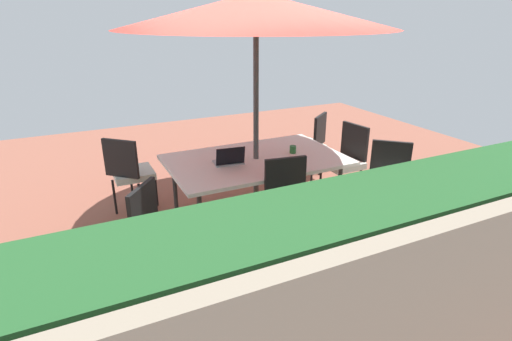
{
  "coord_description": "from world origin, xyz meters",
  "views": [
    {
      "loc": [
        1.92,
        3.97,
        2.33
      ],
      "look_at": [
        0.0,
        0.0,
        0.6
      ],
      "focal_mm": 28.52,
      "sensor_mm": 36.0,
      "label": 1
    }
  ],
  "objects_px": {
    "chair_southwest": "(310,142)",
    "laptop": "(229,160)",
    "chair_northeast": "(161,233)",
    "chair_west": "(345,158)",
    "chair_southeast": "(130,170)",
    "cup": "(293,149)",
    "dining_table": "(256,162)",
    "patio_umbrella": "(256,12)",
    "chair_north": "(290,203)",
    "chair_northwest": "(388,181)"
  },
  "relations": [
    {
      "from": "chair_southeast",
      "to": "chair_southwest",
      "type": "xyz_separation_m",
      "value": [
        -2.56,
        -0.01,
        0.0
      ]
    },
    {
      "from": "cup",
      "to": "laptop",
      "type": "bearing_deg",
      "value": 0.85
    },
    {
      "from": "laptop",
      "to": "chair_southeast",
      "type": "bearing_deg",
      "value": -33.41
    },
    {
      "from": "chair_southeast",
      "to": "chair_northwest",
      "type": "bearing_deg",
      "value": -168.73
    },
    {
      "from": "dining_table",
      "to": "chair_west",
      "type": "xyz_separation_m",
      "value": [
        -1.3,
        -0.02,
        -0.16
      ]
    },
    {
      "from": "chair_northeast",
      "to": "chair_southwest",
      "type": "xyz_separation_m",
      "value": [
        -2.57,
        -1.65,
        0.0
      ]
    },
    {
      "from": "patio_umbrella",
      "to": "chair_northeast",
      "type": "distance_m",
      "value": 2.38
    },
    {
      "from": "dining_table",
      "to": "laptop",
      "type": "xyz_separation_m",
      "value": [
        0.35,
        0.04,
        0.09
      ]
    },
    {
      "from": "chair_southwest",
      "to": "chair_north",
      "type": "relative_size",
      "value": 1.0
    },
    {
      "from": "dining_table",
      "to": "chair_southeast",
      "type": "relative_size",
      "value": 2.04
    },
    {
      "from": "chair_northeast",
      "to": "chair_west",
      "type": "xyz_separation_m",
      "value": [
        -2.63,
        -0.88,
        0.0
      ]
    },
    {
      "from": "cup",
      "to": "chair_southeast",
      "type": "bearing_deg",
      "value": -24.25
    },
    {
      "from": "chair_north",
      "to": "patio_umbrella",
      "type": "bearing_deg",
      "value": 96.8
    },
    {
      "from": "chair_northeast",
      "to": "chair_north",
      "type": "distance_m",
      "value": 1.3
    },
    {
      "from": "chair_southeast",
      "to": "chair_north",
      "type": "xyz_separation_m",
      "value": [
        -1.28,
        1.61,
        0.0
      ]
    },
    {
      "from": "cup",
      "to": "chair_west",
      "type": "bearing_deg",
      "value": -177.16
    },
    {
      "from": "chair_west",
      "to": "chair_northwest",
      "type": "relative_size",
      "value": 1.0
    },
    {
      "from": "laptop",
      "to": "cup",
      "type": "height_order",
      "value": "laptop"
    },
    {
      "from": "chair_west",
      "to": "dining_table",
      "type": "bearing_deg",
      "value": -96.85
    },
    {
      "from": "dining_table",
      "to": "chair_north",
      "type": "relative_size",
      "value": 2.04
    },
    {
      "from": "chair_southwest",
      "to": "cup",
      "type": "xyz_separation_m",
      "value": [
        0.77,
        0.81,
        0.25
      ]
    },
    {
      "from": "chair_west",
      "to": "chair_southwest",
      "type": "height_order",
      "value": "same"
    },
    {
      "from": "chair_southwest",
      "to": "cup",
      "type": "relative_size",
      "value": 10.71
    },
    {
      "from": "dining_table",
      "to": "chair_southeast",
      "type": "xyz_separation_m",
      "value": [
        1.31,
        -0.78,
        -0.16
      ]
    },
    {
      "from": "chair_southwest",
      "to": "cup",
      "type": "bearing_deg",
      "value": 8.89
    },
    {
      "from": "chair_southeast",
      "to": "cup",
      "type": "xyz_separation_m",
      "value": [
        -1.78,
        0.8,
        0.25
      ]
    },
    {
      "from": "chair_northwest",
      "to": "cup",
      "type": "bearing_deg",
      "value": 176.09
    },
    {
      "from": "patio_umbrella",
      "to": "chair_southeast",
      "type": "xyz_separation_m",
      "value": [
        1.31,
        -0.78,
        -1.78
      ]
    },
    {
      "from": "chair_west",
      "to": "chair_southwest",
      "type": "relative_size",
      "value": 1.0
    },
    {
      "from": "patio_umbrella",
      "to": "chair_northeast",
      "type": "height_order",
      "value": "patio_umbrella"
    },
    {
      "from": "chair_west",
      "to": "chair_southwest",
      "type": "xyz_separation_m",
      "value": [
        0.05,
        -0.77,
        0.0
      ]
    },
    {
      "from": "chair_north",
      "to": "cup",
      "type": "distance_m",
      "value": 0.98
    },
    {
      "from": "chair_southwest",
      "to": "chair_north",
      "type": "xyz_separation_m",
      "value": [
        1.27,
        1.62,
        0.0
      ]
    },
    {
      "from": "chair_northwest",
      "to": "chair_southeast",
      "type": "relative_size",
      "value": 1.0
    },
    {
      "from": "laptop",
      "to": "chair_north",
      "type": "bearing_deg",
      "value": 119.37
    },
    {
      "from": "chair_southeast",
      "to": "laptop",
      "type": "relative_size",
      "value": 2.82
    },
    {
      "from": "laptop",
      "to": "patio_umbrella",
      "type": "bearing_deg",
      "value": -167.24
    },
    {
      "from": "chair_west",
      "to": "chair_southwest",
      "type": "bearing_deg",
      "value": 176.23
    },
    {
      "from": "patio_umbrella",
      "to": "cup",
      "type": "height_order",
      "value": "patio_umbrella"
    },
    {
      "from": "chair_west",
      "to": "cup",
      "type": "height_order",
      "value": "chair_west"
    },
    {
      "from": "chair_southwest",
      "to": "laptop",
      "type": "bearing_deg",
      "value": -10.24
    },
    {
      "from": "patio_umbrella",
      "to": "chair_southeast",
      "type": "bearing_deg",
      "value": -30.87
    },
    {
      "from": "chair_north",
      "to": "chair_northwest",
      "type": "bearing_deg",
      "value": 8.16
    },
    {
      "from": "chair_southeast",
      "to": "chair_southwest",
      "type": "relative_size",
      "value": 1.0
    },
    {
      "from": "chair_northwest",
      "to": "chair_southwest",
      "type": "distance_m",
      "value": 1.62
    },
    {
      "from": "dining_table",
      "to": "laptop",
      "type": "distance_m",
      "value": 0.36
    },
    {
      "from": "dining_table",
      "to": "cup",
      "type": "relative_size",
      "value": 21.9
    },
    {
      "from": "patio_umbrella",
      "to": "laptop",
      "type": "bearing_deg",
      "value": 5.72
    },
    {
      "from": "chair_northeast",
      "to": "cup",
      "type": "bearing_deg",
      "value": -26.01
    },
    {
      "from": "laptop",
      "to": "cup",
      "type": "relative_size",
      "value": 3.8
    }
  ]
}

